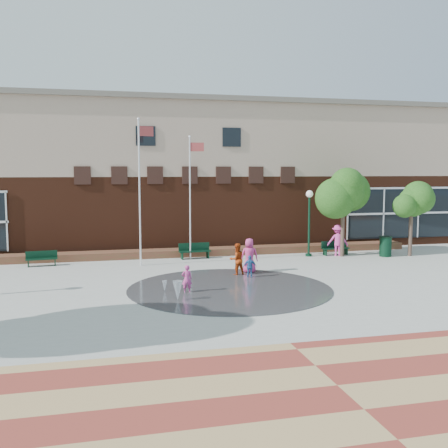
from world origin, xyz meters
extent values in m
plane|color=#666056|center=(0.00, 0.00, 0.00)|extent=(120.00, 120.00, 0.00)
cube|color=#A8A8A0|center=(0.00, 4.00, 0.00)|extent=(46.00, 18.00, 0.01)
cube|color=maroon|center=(0.00, -7.00, 0.00)|extent=(46.00, 6.00, 0.01)
cylinder|color=#383A3D|center=(0.00, 3.00, 0.00)|extent=(8.40, 8.40, 0.01)
cube|color=#4F2415|center=(0.00, 17.50, 2.25)|extent=(44.00, 10.00, 4.50)
cube|color=tan|center=(0.00, 17.50, 6.75)|extent=(44.00, 10.00, 4.50)
cube|color=slate|center=(0.00, 17.50, 9.05)|extent=(44.40, 10.40, 0.30)
cube|color=black|center=(15.00, 12.48, 2.11)|extent=(10.00, 0.12, 3.19)
cube|color=black|center=(-2.50, 12.48, 6.79)|extent=(1.10, 0.10, 1.10)
cube|color=black|center=(2.50, 12.48, 6.79)|extent=(1.10, 0.10, 1.10)
cube|color=maroon|center=(0.00, 11.60, 0.00)|extent=(26.00, 1.20, 0.40)
cylinder|color=white|center=(-3.14, 9.17, 3.69)|extent=(0.09, 0.09, 7.37)
sphere|color=white|center=(-3.14, 9.17, 7.42)|extent=(0.14, 0.14, 0.14)
cube|color=#A23A3B|center=(-2.76, 9.31, 6.83)|extent=(0.77, 0.29, 0.49)
cylinder|color=white|center=(-0.33, 10.51, 3.32)|extent=(0.09, 0.09, 6.63)
sphere|color=white|center=(-0.33, 10.51, 6.67)|extent=(0.14, 0.14, 0.14)
cube|color=#A23A3B|center=(0.05, 10.45, 6.12)|extent=(0.76, 0.12, 0.47)
cylinder|color=black|center=(6.35, 9.87, 1.69)|extent=(0.12, 0.12, 3.37)
cylinder|color=black|center=(6.35, 9.87, 0.08)|extent=(0.36, 0.36, 0.16)
sphere|color=white|center=(6.35, 9.87, 3.55)|extent=(0.40, 0.40, 0.40)
cube|color=black|center=(-8.05, 10.18, 0.39)|extent=(1.58, 0.58, 0.05)
cube|color=black|center=(-8.07, 10.37, 0.58)|extent=(1.54, 0.20, 0.39)
cube|color=black|center=(-0.07, 10.55, 0.44)|extent=(1.77, 0.59, 0.06)
cube|color=black|center=(-0.08, 10.76, 0.66)|extent=(1.75, 0.16, 0.44)
cube|color=black|center=(8.02, 9.92, 0.41)|extent=(1.65, 0.56, 0.05)
cube|color=black|center=(8.01, 10.11, 0.61)|extent=(1.62, 0.16, 0.41)
cylinder|color=black|center=(10.55, 8.81, 0.55)|extent=(0.67, 0.67, 1.11)
cylinder|color=black|center=(10.55, 8.81, 1.13)|extent=(0.71, 0.71, 0.07)
cylinder|color=#433028|center=(8.18, 9.40, 1.62)|extent=(0.22, 0.22, 3.24)
cylinder|color=#433028|center=(12.00, 8.64, 1.26)|extent=(0.22, 0.22, 2.52)
cone|color=white|center=(-2.38, 1.50, 0.00)|extent=(0.38, 0.38, 0.74)
cone|color=white|center=(-2.67, 3.06, 0.00)|extent=(0.20, 0.20, 0.44)
imported|color=#CB4190|center=(-1.82, 2.74, 0.57)|extent=(0.43, 0.29, 1.13)
imported|color=#B63C10|center=(1.02, 5.68, 0.75)|extent=(0.81, 0.68, 1.50)
imported|color=#CA387E|center=(1.75, 6.10, 0.83)|extent=(0.92, 0.72, 1.66)
imported|color=#2F69AB|center=(1.44, 4.94, 0.52)|extent=(0.65, 0.40, 1.04)
imported|color=#EB43AB|center=(8.03, 9.68, 0.89)|extent=(1.31, 1.02, 1.79)
camera|label=1|loc=(-5.18, -17.52, 4.89)|focal=42.00mm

